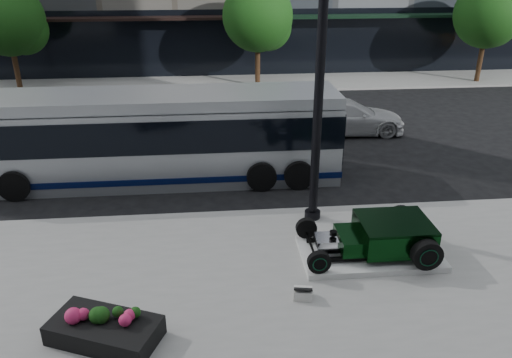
{
  "coord_description": "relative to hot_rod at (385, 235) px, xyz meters",
  "views": [
    {
      "loc": [
        -1.73,
        -14.87,
        6.93
      ],
      "look_at": [
        -0.53,
        -2.22,
        1.2
      ],
      "focal_mm": 35.0,
      "sensor_mm": 36.0,
      "label": 1
    }
  ],
  "objects": [
    {
      "name": "transit_bus",
      "position": [
        -5.96,
        5.56,
        0.79
      ],
      "size": [
        12.12,
        2.88,
        2.92
      ],
      "color": "#A1A5AA",
      "rests_on": "ground"
    },
    {
      "name": "ground",
      "position": [
        -2.39,
        4.7,
        -0.7
      ],
      "size": [
        120.0,
        120.0,
        0.0
      ],
      "primitive_type": "plane",
      "color": "black",
      "rests_on": "ground"
    },
    {
      "name": "flower_planter",
      "position": [
        -6.3,
        -2.38,
        -0.33
      ],
      "size": [
        2.33,
        1.76,
        0.68
      ],
      "color": "black",
      "rests_on": "sidewalk_near"
    },
    {
      "name": "info_plaque",
      "position": [
        -2.27,
        -1.48,
        -0.45
      ],
      "size": [
        0.45,
        0.37,
        0.31
      ],
      "color": "silver",
      "rests_on": "sidewalk_near"
    },
    {
      "name": "street_trees",
      "position": [
        -1.24,
        17.78,
        3.07
      ],
      "size": [
        29.8,
        3.8,
        5.7
      ],
      "color": "black",
      "rests_on": "sidewalk_far"
    },
    {
      "name": "hot_rod",
      "position": [
        0.0,
        0.0,
        0.0
      ],
      "size": [
        3.22,
        2.0,
        0.81
      ],
      "color": "black",
      "rests_on": "display_plinth"
    },
    {
      "name": "white_sedan",
      "position": [
        1.56,
        9.59,
        0.02
      ],
      "size": [
        4.95,
        2.1,
        1.42
      ],
      "primitive_type": "imported",
      "rotation": [
        0.0,
        0.0,
        1.55
      ],
      "color": "silver",
      "rests_on": "ground"
    },
    {
      "name": "lamppost",
      "position": [
        -1.35,
        2.09,
        3.14
      ],
      "size": [
        0.44,
        0.44,
        8.03
      ],
      "color": "black",
      "rests_on": "sidewalk_near"
    },
    {
      "name": "sidewalk_far",
      "position": [
        -2.39,
        18.7,
        -0.64
      ],
      "size": [
        70.0,
        4.0,
        0.12
      ],
      "primitive_type": "cube",
      "color": "gray",
      "rests_on": "ground"
    },
    {
      "name": "display_plinth",
      "position": [
        -0.33,
        -0.0,
        -0.5
      ],
      "size": [
        3.4,
        1.8,
        0.15
      ],
      "primitive_type": "cube",
      "color": "silver",
      "rests_on": "sidewalk_near"
    }
  ]
}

